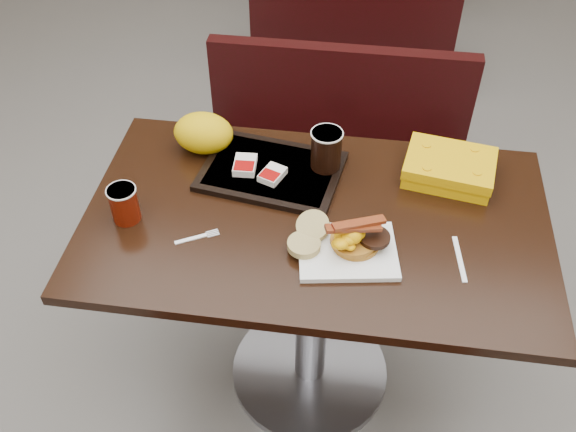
# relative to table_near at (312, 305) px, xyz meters

# --- Properties ---
(floor) EXTENTS (6.00, 7.00, 0.01)m
(floor) POSITION_rel_table_near_xyz_m (0.00, 0.00, -0.38)
(floor) COLOR #65615E
(floor) RESTS_ON ground
(table_near) EXTENTS (1.20, 0.70, 0.75)m
(table_near) POSITION_rel_table_near_xyz_m (0.00, 0.00, 0.00)
(table_near) COLOR black
(table_near) RESTS_ON floor
(bench_near_n) EXTENTS (1.00, 0.46, 0.72)m
(bench_near_n) POSITION_rel_table_near_xyz_m (0.00, 0.70, -0.02)
(bench_near_n) COLOR black
(bench_near_n) RESTS_ON floor
(bench_far_s) EXTENTS (1.00, 0.46, 0.72)m
(bench_far_s) POSITION_rel_table_near_xyz_m (0.00, 1.90, -0.02)
(bench_far_s) COLOR black
(bench_far_s) RESTS_ON floor
(platter) EXTENTS (0.26, 0.22, 0.01)m
(platter) POSITION_rel_table_near_xyz_m (0.09, -0.12, 0.38)
(platter) COLOR white
(platter) RESTS_ON table_near
(pancake_stack) EXTENTS (0.13, 0.13, 0.02)m
(pancake_stack) POSITION_rel_table_near_xyz_m (0.11, -0.10, 0.40)
(pancake_stack) COLOR #A2751B
(pancake_stack) RESTS_ON platter
(sausage_patty) EXTENTS (0.08, 0.08, 0.01)m
(sausage_patty) POSITION_rel_table_near_xyz_m (0.15, -0.10, 0.42)
(sausage_patty) COLOR black
(sausage_patty) RESTS_ON pancake_stack
(scrambled_eggs) EXTENTS (0.10, 0.09, 0.04)m
(scrambled_eggs) POSITION_rel_table_near_xyz_m (0.10, -0.12, 0.44)
(scrambled_eggs) COLOR #FFBC05
(scrambled_eggs) RESTS_ON pancake_stack
(bacon_strips) EXTENTS (0.15, 0.10, 0.01)m
(bacon_strips) POSITION_rel_table_near_xyz_m (0.10, -0.11, 0.46)
(bacon_strips) COLOR #400405
(bacon_strips) RESTS_ON scrambled_eggs
(muffin_bottom) EXTENTS (0.09, 0.09, 0.02)m
(muffin_bottom) POSITION_rel_table_near_xyz_m (-0.02, -0.12, 0.40)
(muffin_bottom) COLOR tan
(muffin_bottom) RESTS_ON platter
(muffin_top) EXTENTS (0.11, 0.11, 0.05)m
(muffin_top) POSITION_rel_table_near_xyz_m (-0.00, -0.07, 0.41)
(muffin_top) COLOR tan
(muffin_top) RESTS_ON platter
(coffee_cup_near) EXTENTS (0.09, 0.09, 0.10)m
(coffee_cup_near) POSITION_rel_table_near_xyz_m (-0.48, -0.07, 0.42)
(coffee_cup_near) COLOR maroon
(coffee_cup_near) RESTS_ON table_near
(fork) EXTENTS (0.11, 0.07, 0.00)m
(fork) POSITION_rel_table_near_xyz_m (-0.30, -0.12, 0.38)
(fork) COLOR white
(fork) RESTS_ON table_near
(knife) EXTENTS (0.03, 0.15, 0.00)m
(knife) POSITION_rel_table_near_xyz_m (0.36, -0.10, 0.38)
(knife) COLOR white
(knife) RESTS_ON table_near
(condiment_syrup) EXTENTS (0.05, 0.04, 0.01)m
(condiment_syrup) POSITION_rel_table_near_xyz_m (-0.07, 0.07, 0.38)
(condiment_syrup) COLOR #A55307
(condiment_syrup) RESTS_ON table_near
(condiment_ketchup) EXTENTS (0.04, 0.03, 0.01)m
(condiment_ketchup) POSITION_rel_table_near_xyz_m (-0.11, 0.06, 0.38)
(condiment_ketchup) COLOR #8C0504
(condiment_ketchup) RESTS_ON table_near
(tray) EXTENTS (0.41, 0.32, 0.02)m
(tray) POSITION_rel_table_near_xyz_m (-0.14, 0.15, 0.38)
(tray) COLOR black
(tray) RESTS_ON table_near
(hashbrown_sleeve_left) EXTENTS (0.06, 0.08, 0.02)m
(hashbrown_sleeve_left) POSITION_rel_table_near_xyz_m (-0.21, 0.14, 0.40)
(hashbrown_sleeve_left) COLOR silver
(hashbrown_sleeve_left) RESTS_ON tray
(hashbrown_sleeve_right) EXTENTS (0.08, 0.09, 0.02)m
(hashbrown_sleeve_right) POSITION_rel_table_near_xyz_m (-0.13, 0.12, 0.40)
(hashbrown_sleeve_right) COLOR silver
(hashbrown_sleeve_right) RESTS_ON tray
(coffee_cup_far) EXTENTS (0.10, 0.10, 0.11)m
(coffee_cup_far) POSITION_rel_table_near_xyz_m (0.00, 0.19, 0.45)
(coffee_cup_far) COLOR black
(coffee_cup_far) RESTS_ON tray
(clamshell) EXTENTS (0.26, 0.22, 0.06)m
(clamshell) POSITION_rel_table_near_xyz_m (0.34, 0.21, 0.41)
(clamshell) COLOR #D49A03
(clamshell) RESTS_ON table_near
(paper_bag) EXTENTS (0.21, 0.18, 0.12)m
(paper_bag) POSITION_rel_table_near_xyz_m (-0.35, 0.23, 0.43)
(paper_bag) COLOR #DCC807
(paper_bag) RESTS_ON table_near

